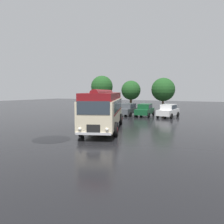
{
  "coord_description": "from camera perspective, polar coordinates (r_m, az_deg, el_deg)",
  "views": [
    {
      "loc": [
        9.44,
        -16.19,
        3.36
      ],
      "look_at": [
        -0.25,
        1.79,
        1.4
      ],
      "focal_mm": 35.0,
      "sensor_mm": 36.0,
      "label": 1
    }
  ],
  "objects": [
    {
      "name": "car_far_right",
      "position": [
        29.03,
        14.49,
        0.34
      ],
      "size": [
        2.25,
        4.34,
        1.66
      ],
      "color": "silver",
      "rests_on": "ground"
    },
    {
      "name": "car_mid_right",
      "position": [
        29.57,
        8.57,
        0.54
      ],
      "size": [
        2.24,
        4.34,
        1.66
      ],
      "color": "#144C28",
      "rests_on": "ground"
    },
    {
      "name": "tree_far_left",
      "position": [
        39.82,
        -2.72,
        6.67
      ],
      "size": [
        3.93,
        3.93,
        6.14
      ],
      "color": "#4C3823",
      "rests_on": "ground"
    },
    {
      "name": "ground_plane",
      "position": [
        19.04,
        -1.88,
        -4.69
      ],
      "size": [
        120.0,
        120.0,
        0.0
      ],
      "primitive_type": "plane",
      "color": "black"
    },
    {
      "name": "car_mid_left",
      "position": [
        30.37,
        4.19,
        0.72
      ],
      "size": [
        2.05,
        4.25,
        1.66
      ],
      "color": "#4C5156",
      "rests_on": "ground"
    },
    {
      "name": "tree_centre",
      "position": [
        36.12,
        13.27,
        5.78
      ],
      "size": [
        3.75,
        3.75,
        5.49
      ],
      "color": "#4C3823",
      "rests_on": "ground"
    },
    {
      "name": "puddle_patch",
      "position": [
        15.91,
        -15.49,
        -6.89
      ],
      "size": [
        2.6,
        2.6,
        0.01
      ],
      "primitive_type": "cylinder",
      "color": "black",
      "rests_on": "ground"
    },
    {
      "name": "tree_left_of_centre",
      "position": [
        36.83,
        4.98,
        5.75
      ],
      "size": [
        3.21,
        3.21,
        5.11
      ],
      "color": "#4C3823",
      "rests_on": "ground"
    },
    {
      "name": "car_near_left",
      "position": [
        32.51,
        0.11,
        1.05
      ],
      "size": [
        2.15,
        4.29,
        1.66
      ],
      "color": "#144C28",
      "rests_on": "ground"
    },
    {
      "name": "vintage_bus",
      "position": [
        19.16,
        -2.13,
        1.09
      ],
      "size": [
        6.13,
        10.26,
        3.49
      ],
      "color": "beige",
      "rests_on": "ground"
    }
  ]
}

